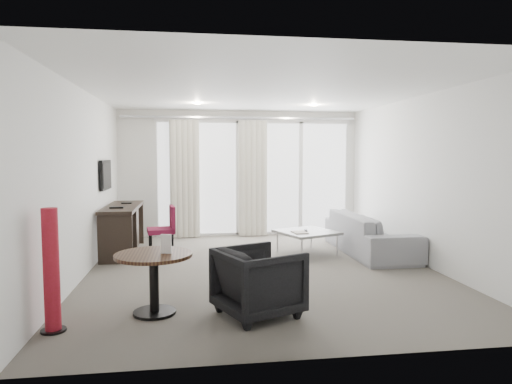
{
  "coord_description": "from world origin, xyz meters",
  "views": [
    {
      "loc": [
        -1.01,
        -6.54,
        1.69
      ],
      "look_at": [
        0.0,
        0.6,
        1.1
      ],
      "focal_mm": 32.0,
      "sensor_mm": 36.0,
      "label": 1
    }
  ],
  "objects": [
    {
      "name": "floor",
      "position": [
        0.0,
        0.0,
        0.0
      ],
      "size": [
        5.0,
        6.0,
        0.0
      ],
      "primitive_type": "cube",
      "color": "#5F5950",
      "rests_on": "ground"
    },
    {
      "name": "ceiling",
      "position": [
        0.0,
        0.0,
        2.6
      ],
      "size": [
        5.0,
        6.0,
        0.0
      ],
      "primitive_type": "cube",
      "color": "white",
      "rests_on": "ground"
    },
    {
      "name": "wall_left",
      "position": [
        -2.5,
        0.0,
        1.3
      ],
      "size": [
        0.0,
        6.0,
        2.6
      ],
      "primitive_type": "cube",
      "color": "silver",
      "rests_on": "ground"
    },
    {
      "name": "wall_right",
      "position": [
        2.5,
        0.0,
        1.3
      ],
      "size": [
        0.0,
        6.0,
        2.6
      ],
      "primitive_type": "cube",
      "color": "silver",
      "rests_on": "ground"
    },
    {
      "name": "wall_front",
      "position": [
        0.0,
        -3.0,
        1.3
      ],
      "size": [
        5.0,
        0.0,
        2.6
      ],
      "primitive_type": "cube",
      "color": "silver",
      "rests_on": "ground"
    },
    {
      "name": "window_panel",
      "position": [
        0.3,
        2.98,
        1.2
      ],
      "size": [
        4.0,
        0.02,
        2.38
      ],
      "primitive_type": null,
      "color": "white",
      "rests_on": "ground"
    },
    {
      "name": "window_frame",
      "position": [
        0.3,
        2.97,
        1.2
      ],
      "size": [
        4.1,
        0.06,
        2.44
      ],
      "primitive_type": null,
      "color": "white",
      "rests_on": "ground"
    },
    {
      "name": "curtain_left",
      "position": [
        -1.15,
        2.82,
        1.2
      ],
      "size": [
        0.6,
        0.2,
        2.38
      ],
      "primitive_type": null,
      "color": "beige",
      "rests_on": "ground"
    },
    {
      "name": "curtain_right",
      "position": [
        0.25,
        2.82,
        1.2
      ],
      "size": [
        0.6,
        0.2,
        2.38
      ],
      "primitive_type": null,
      "color": "beige",
      "rests_on": "ground"
    },
    {
      "name": "curtain_track",
      "position": [
        0.0,
        2.82,
        2.45
      ],
      "size": [
        4.8,
        0.04,
        0.04
      ],
      "primitive_type": null,
      "color": "#B2B2B7",
      "rests_on": "ceiling"
    },
    {
      "name": "downlight_a",
      "position": [
        -0.9,
        1.6,
        2.59
      ],
      "size": [
        0.12,
        0.12,
        0.02
      ],
      "primitive_type": "cylinder",
      "color": "#FFE0B2",
      "rests_on": "ceiling"
    },
    {
      "name": "downlight_b",
      "position": [
        1.2,
        1.6,
        2.59
      ],
      "size": [
        0.12,
        0.12,
        0.02
      ],
      "primitive_type": "cylinder",
      "color": "#FFE0B2",
      "rests_on": "ceiling"
    },
    {
      "name": "desk",
      "position": [
        -2.19,
        1.47,
        0.41
      ],
      "size": [
        0.54,
        1.74,
        0.82
      ],
      "primitive_type": null,
      "color": "black",
      "rests_on": "floor"
    },
    {
      "name": "tv",
      "position": [
        -2.46,
        1.45,
        1.35
      ],
      "size": [
        0.05,
        0.8,
        0.5
      ],
      "primitive_type": null,
      "color": "black",
      "rests_on": "wall_left"
    },
    {
      "name": "desk_chair",
      "position": [
        -1.53,
        1.11,
        0.42
      ],
      "size": [
        0.52,
        0.5,
        0.85
      ],
      "primitive_type": null,
      "rotation": [
        0.0,
        0.0,
        0.15
      ],
      "color": "maroon",
      "rests_on": "floor"
    },
    {
      "name": "round_table",
      "position": [
        -1.42,
        -1.7,
        0.33
      ],
      "size": [
        1.07,
        1.07,
        0.65
      ],
      "primitive_type": null,
      "rotation": [
        0.0,
        0.0,
        -0.41
      ],
      "color": "black",
      "rests_on": "floor"
    },
    {
      "name": "menu_card",
      "position": [
        -1.29,
        -1.73,
        0.72
      ],
      "size": [
        0.11,
        0.05,
        0.2
      ],
      "primitive_type": null,
      "rotation": [
        0.0,
        0.0,
        -0.28
      ],
      "color": "white",
      "rests_on": "round_table"
    },
    {
      "name": "red_lamp",
      "position": [
        -2.34,
        -2.07,
        0.59
      ],
      "size": [
        0.28,
        0.28,
        1.19
      ],
      "primitive_type": "cylinder",
      "rotation": [
        0.0,
        0.0,
        -0.2
      ],
      "color": "maroon",
      "rests_on": "floor"
    },
    {
      "name": "tub_armchair",
      "position": [
        -0.33,
        -1.9,
        0.36
      ],
      "size": [
        1.03,
        1.02,
        0.72
      ],
      "primitive_type": "imported",
      "rotation": [
        0.0,
        0.0,
        1.97
      ],
      "color": "black",
      "rests_on": "floor"
    },
    {
      "name": "coffee_table",
      "position": [
        0.92,
        0.94,
        0.2
      ],
      "size": [
        1.14,
        1.14,
        0.4
      ],
      "primitive_type": null,
      "rotation": [
        0.0,
        0.0,
        0.38
      ],
      "color": "gray",
      "rests_on": "floor"
    },
    {
      "name": "remote",
      "position": [
        0.91,
        0.96,
        0.36
      ],
      "size": [
        0.08,
        0.16,
        0.02
      ],
      "primitive_type": null,
      "rotation": [
        0.0,
        0.0,
        -0.2
      ],
      "color": "black",
      "rests_on": "coffee_table"
    },
    {
      "name": "magazine",
      "position": [
        0.76,
        0.78,
        0.36
      ],
      "size": [
        0.28,
        0.34,
        0.02
      ],
      "primitive_type": null,
      "rotation": [
        0.0,
        0.0,
        0.15
      ],
      "color": "gray",
      "rests_on": "coffee_table"
    },
    {
      "name": "sofa",
      "position": [
        2.03,
        0.89,
        0.34
      ],
      "size": [
        0.91,
        2.32,
        0.68
      ],
      "primitive_type": "imported",
      "rotation": [
        0.0,
        0.0,
        1.57
      ],
      "color": "gray",
      "rests_on": "floor"
    },
    {
      "name": "terrace_slab",
      "position": [
        0.3,
        4.5,
        -0.06
      ],
      "size": [
        5.6,
        3.0,
        0.12
      ],
      "primitive_type": "cube",
      "color": "#4D4D50",
      "rests_on": "ground"
    },
    {
      "name": "rattan_chair_a",
      "position": [
        1.15,
        4.02,
        0.37
      ],
      "size": [
        0.66,
        0.66,
        0.74
      ],
      "primitive_type": null,
      "rotation": [
        0.0,
        0.0,
        0.41
      ],
      "color": "#412D1D",
      "rests_on": "terrace_slab"
    },
    {
      "name": "rattan_chair_b",
      "position": [
        1.95,
        4.44,
        0.38
      ],
      "size": [
        0.59,
        0.59,
        0.76
      ],
      "primitive_type": null,
      "rotation": [
        0.0,
        0.0,
        0.15
      ],
      "color": "#412D1D",
      "rests_on": "terrace_slab"
    },
    {
      "name": "rattan_table",
      "position": [
        0.96,
        4.38,
        0.26
      ],
      "size": [
        0.64,
        0.64,
        0.51
      ],
      "primitive_type": null,
      "rotation": [
        0.0,
        0.0,
        -0.3
      ],
      "color": "#412D1D",
      "rests_on": "terrace_slab"
    },
    {
      "name": "balustrade",
      "position": [
        0.3,
        5.95,
        0.5
      ],
      "size": [
        5.5,
        0.06,
        1.05
      ],
      "primitive_type": null,
      "color": "#B2B2B7",
      "rests_on": "terrace_slab"
    }
  ]
}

